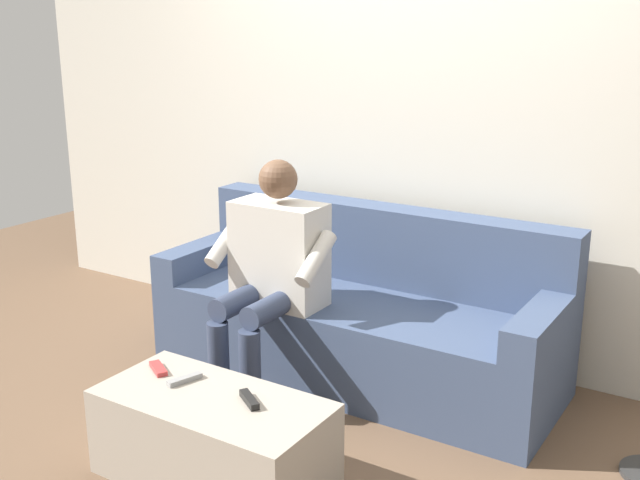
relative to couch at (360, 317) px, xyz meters
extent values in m
plane|color=brown|center=(0.00, 0.74, -0.29)|extent=(8.00, 8.00, 0.00)
cube|color=beige|center=(0.00, -0.45, 0.97)|extent=(5.18, 0.06, 2.53)
cube|color=#3D4C6B|center=(0.00, 0.14, -0.08)|extent=(1.72, 0.57, 0.42)
cube|color=#3D4C6B|center=(0.00, -0.23, 0.12)|extent=(2.02, 0.18, 0.82)
cube|color=#3D4C6B|center=(-0.93, 0.14, -0.01)|extent=(0.15, 0.57, 0.56)
cube|color=#3D4C6B|center=(0.93, 0.14, -0.01)|extent=(0.15, 0.57, 0.56)
cube|color=#A89E8E|center=(0.00, 1.15, -0.12)|extent=(0.91, 0.45, 0.35)
cube|color=beige|center=(0.27, 0.31, 0.37)|extent=(0.44, 0.23, 0.50)
sphere|color=brown|center=(0.27, 0.31, 0.73)|extent=(0.18, 0.18, 0.18)
cylinder|color=#333D56|center=(0.18, 0.49, 0.18)|extent=(0.11, 0.36, 0.11)
cylinder|color=#333D56|center=(0.36, 0.49, 0.18)|extent=(0.11, 0.36, 0.11)
cylinder|color=#333D56|center=(0.18, 0.67, -0.08)|extent=(0.10, 0.10, 0.42)
cylinder|color=#333D56|center=(0.36, 0.67, -0.08)|extent=(0.10, 0.10, 0.42)
cylinder|color=beige|center=(0.01, 0.39, 0.41)|extent=(0.08, 0.27, 0.22)
cylinder|color=beige|center=(0.53, 0.39, 0.41)|extent=(0.08, 0.27, 0.22)
cube|color=gray|center=(0.18, 1.10, 0.07)|extent=(0.08, 0.15, 0.02)
cube|color=#B73333|center=(0.33, 1.08, 0.07)|extent=(0.14, 0.10, 0.02)
cube|color=black|center=(-0.15, 1.10, 0.07)|extent=(0.14, 0.11, 0.03)
camera|label=1|loc=(-1.75, 3.15, 1.43)|focal=43.05mm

